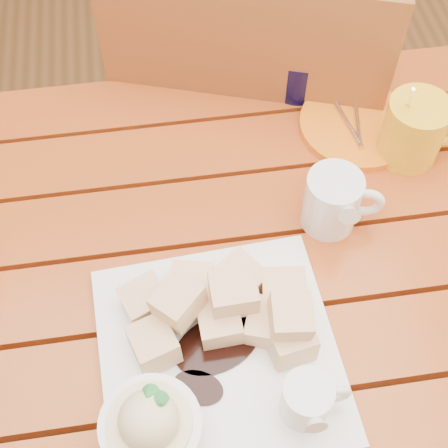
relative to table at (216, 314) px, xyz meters
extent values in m
plane|color=brown|center=(0.00, 0.00, -0.64)|extent=(5.00, 5.00, 0.00)
cube|color=#944013|center=(0.00, -0.11, 0.09)|extent=(1.20, 0.11, 0.03)
cube|color=#944013|center=(0.00, 0.00, 0.09)|extent=(1.20, 0.11, 0.03)
cube|color=#944013|center=(0.00, 0.11, 0.09)|extent=(1.20, 0.11, 0.03)
cube|color=#944013|center=(0.00, 0.23, 0.09)|extent=(1.20, 0.11, 0.03)
cube|color=#944013|center=(0.00, 0.34, 0.09)|extent=(1.20, 0.11, 0.03)
cube|color=#944013|center=(0.00, 0.36, 0.04)|extent=(1.12, 0.04, 0.08)
cylinder|color=#944013|center=(0.55, 0.35, -0.28)|extent=(0.06, 0.06, 0.72)
cube|color=white|center=(-0.01, -0.11, 0.12)|extent=(0.30, 0.30, 0.02)
cube|color=#E28B45|center=(-0.09, -0.10, 0.14)|extent=(0.06, 0.06, 0.04)
cube|color=#E28B45|center=(-0.09, -0.04, 0.14)|extent=(0.07, 0.07, 0.04)
cube|color=#E28B45|center=(0.07, -0.12, 0.14)|extent=(0.06, 0.06, 0.04)
cube|color=#E28B45|center=(0.03, -0.03, 0.14)|extent=(0.07, 0.07, 0.04)
cube|color=#E28B45|center=(0.05, -0.09, 0.14)|extent=(0.07, 0.07, 0.04)
cube|color=#E28B45|center=(-0.01, -0.08, 0.14)|extent=(0.05, 0.05, 0.04)
cube|color=#E28B45|center=(0.08, -0.05, 0.14)|extent=(0.06, 0.06, 0.04)
cube|color=#E28B45|center=(-0.03, -0.02, 0.14)|extent=(0.06, 0.06, 0.04)
cube|color=#E28B45|center=(0.01, -0.06, 0.18)|extent=(0.05, 0.05, 0.04)
cube|color=#E28B45|center=(-0.05, -0.06, 0.18)|extent=(0.07, 0.07, 0.04)
cube|color=#E28B45|center=(0.07, -0.10, 0.18)|extent=(0.06, 0.06, 0.04)
cylinder|color=white|center=(-0.10, -0.20, 0.15)|extent=(0.11, 0.11, 0.04)
cylinder|color=beige|center=(-0.10, -0.20, 0.16)|extent=(0.09, 0.09, 0.03)
sphere|color=beige|center=(-0.10, -0.20, 0.18)|extent=(0.07, 0.07, 0.07)
cone|color=#2D8C40|center=(-0.08, -0.19, 0.21)|extent=(0.04, 0.04, 0.03)
cone|color=#2D8C40|center=(-0.09, -0.18, 0.21)|extent=(0.03, 0.03, 0.03)
cylinder|color=white|center=(0.08, -0.19, 0.15)|extent=(0.06, 0.06, 0.06)
cylinder|color=black|center=(0.08, -0.19, 0.18)|extent=(0.04, 0.04, 0.01)
cone|color=white|center=(0.08, -0.22, 0.18)|extent=(0.02, 0.02, 0.03)
torus|color=white|center=(0.11, -0.19, 0.16)|extent=(0.04, 0.01, 0.04)
cylinder|color=yellow|center=(0.32, 0.17, 0.16)|extent=(0.09, 0.09, 0.10)
cylinder|color=black|center=(0.32, 0.17, 0.20)|extent=(0.08, 0.08, 0.01)
cylinder|color=silver|center=(0.30, 0.18, 0.19)|extent=(0.04, 0.05, 0.13)
cylinder|color=white|center=(0.17, 0.07, 0.15)|extent=(0.08, 0.08, 0.09)
cylinder|color=white|center=(0.17, 0.07, 0.19)|extent=(0.06, 0.06, 0.01)
cone|color=white|center=(0.17, 0.03, 0.18)|extent=(0.04, 0.04, 0.03)
torus|color=white|center=(0.21, 0.07, 0.15)|extent=(0.05, 0.02, 0.05)
cylinder|color=black|center=(0.18, 0.34, 0.14)|extent=(0.10, 0.10, 0.07)
cube|color=#D83A90|center=(0.17, 0.34, 0.19)|extent=(0.03, 0.02, 0.05)
cube|color=white|center=(0.20, 0.34, 0.19)|extent=(0.03, 0.02, 0.05)
cube|color=#D83A90|center=(0.19, 0.33, 0.19)|extent=(0.03, 0.03, 0.05)
cylinder|color=orange|center=(0.26, 0.23, 0.11)|extent=(0.18, 0.18, 0.01)
cylinder|color=silver|center=(0.24, 0.24, 0.12)|extent=(0.03, 0.13, 0.01)
cylinder|color=silver|center=(0.26, 0.24, 0.12)|extent=(0.03, 0.13, 0.01)
ellipsoid|color=silver|center=(0.31, 0.20, 0.12)|extent=(0.02, 0.03, 0.01)
ellipsoid|color=silver|center=(0.32, 0.20, 0.12)|extent=(0.02, 0.03, 0.01)
cube|color=brown|center=(0.16, 0.53, -0.17)|extent=(0.57, 0.57, 0.03)
cylinder|color=brown|center=(0.41, 0.66, -0.42)|extent=(0.04, 0.04, 0.45)
cylinder|color=brown|center=(0.04, 0.78, -0.42)|extent=(0.04, 0.04, 0.45)
cylinder|color=brown|center=(0.28, 0.29, -0.42)|extent=(0.04, 0.04, 0.45)
cylinder|color=brown|center=(-0.09, 0.41, -0.42)|extent=(0.04, 0.04, 0.45)
cube|color=brown|center=(0.09, 0.34, 0.08)|extent=(0.44, 0.18, 0.47)
camera|label=1|loc=(-0.05, -0.40, 0.84)|focal=50.00mm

